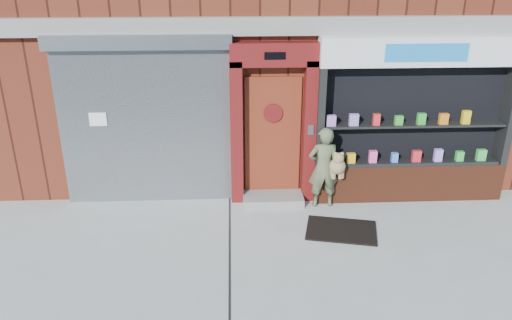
{
  "coord_description": "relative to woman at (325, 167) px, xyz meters",
  "views": [
    {
      "loc": [
        -1.46,
        -6.51,
        4.22
      ],
      "look_at": [
        -1.1,
        1.0,
        1.14
      ],
      "focal_mm": 35.0,
      "sensor_mm": 36.0,
      "label": 1
    }
  ],
  "objects": [
    {
      "name": "red_door_bay",
      "position": [
        -0.9,
        0.32,
        0.7
      ],
      "size": [
        1.52,
        0.58,
        2.9
      ],
      "color": "#5D1010",
      "rests_on": "ground"
    },
    {
      "name": "shutter_bay",
      "position": [
        -3.15,
        0.39,
        0.96
      ],
      "size": [
        3.1,
        0.3,
        3.04
      ],
      "color": "gray",
      "rests_on": "ground"
    },
    {
      "name": "ground",
      "position": [
        -0.15,
        -1.54,
        -0.75
      ],
      "size": [
        80.0,
        80.0,
        0.0
      ],
      "primitive_type": "plane",
      "color": "#9E9E99",
      "rests_on": "ground"
    },
    {
      "name": "pharmacy_bay",
      "position": [
        1.59,
        0.27,
        0.62
      ],
      "size": [
        3.5,
        0.41,
        3.0
      ],
      "color": "maroon",
      "rests_on": "ground"
    },
    {
      "name": "woman",
      "position": [
        0.0,
        0.0,
        0.0
      ],
      "size": [
        0.66,
        0.4,
        1.49
      ],
      "color": "#555E3E",
      "rests_on": "ground"
    },
    {
      "name": "doormat",
      "position": [
        0.15,
        -0.93,
        -0.74
      ],
      "size": [
        1.29,
        1.03,
        0.03
      ],
      "primitive_type": "cube",
      "rotation": [
        0.0,
        0.0,
        -0.23
      ],
      "color": "black",
      "rests_on": "ground"
    }
  ]
}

